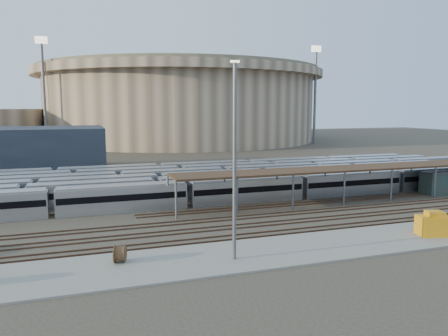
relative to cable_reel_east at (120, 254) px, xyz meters
name	(u,v)px	position (x,y,z in m)	size (l,w,h in m)	color
ground	(236,217)	(16.62, 13.47, -1.04)	(420.00, 420.00, 0.00)	#383026
apron	(242,255)	(11.62, -1.53, -0.94)	(50.00, 9.00, 0.20)	gray
subway_trains	(178,183)	(12.78, 31.97, 0.76)	(125.91, 23.90, 3.60)	#B0B1B5
inspection_shed	(358,169)	(38.62, 17.47, 3.94)	(60.30, 6.00, 5.30)	#5B5A5F
empty_tracks	(250,225)	(16.62, 8.47, -0.95)	(170.00, 9.62, 0.18)	#4C3323
stadium	(181,103)	(41.62, 153.47, 15.43)	(124.00, 124.00, 32.50)	tan
service_building	(8,150)	(-18.38, 68.47, 3.96)	(42.00, 20.00, 10.00)	#1E232D
floodlight_0	(44,90)	(-13.38, 123.47, 19.61)	(4.00, 1.00, 38.40)	#5B5A5F
floodlight_2	(315,92)	(86.62, 113.47, 19.61)	(4.00, 1.00, 38.40)	#5B5A5F
floodlight_3	(97,94)	(6.62, 173.47, 19.61)	(4.00, 1.00, 38.40)	#5B5A5F
cable_reel_east	(120,254)	(0.00, 0.00, 0.00)	(1.68, 1.68, 0.93)	brown
yard_light_pole	(235,162)	(10.46, -2.57, 8.56)	(0.81, 0.36, 18.63)	#5B5A5F
yellow_equipment	(434,226)	(34.68, -2.43, 0.27)	(3.56, 2.22, 2.22)	#C98512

